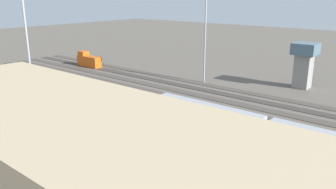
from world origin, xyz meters
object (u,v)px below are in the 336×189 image
Objects in this scene: train_on_track_6 at (119,101)px; light_mast_0 at (206,24)px; train_on_track_8 at (183,147)px; control_tower at (304,62)px; maintenance_shed at (70,161)px; train_on_track_1 at (89,60)px; light_mast_1 at (25,24)px; train_on_track_5 at (266,129)px.

train_on_track_6 is 35.45m from light_mast_0.
train_on_track_6 is 3.54× the size of light_mast_0.
control_tower is at bearing -89.22° from train_on_track_8.
maintenance_shed is at bearing 128.99° from train_on_track_6.
light_mast_0 is at bearing 25.82° from control_tower.
control_tower is (-66.85, -18.93, 4.94)m from train_on_track_1.
train_on_track_8 is 41.09m from light_mast_1.
train_on_track_1 is 84.59m from maintenance_shed.
control_tower is (7.34, -38.93, 5.08)m from train_on_track_5.
train_on_track_8 reaches higher than train_on_track_5.
train_on_track_6 is at bearing -51.01° from maintenance_shed.
train_on_track_1 is at bearing 9.76° from light_mast_0.
train_on_track_5 is 34.62m from maintenance_shed.
train_on_track_8 is 51.05m from light_mast_0.
train_on_track_5 is 1.59× the size of light_mast_1.
train_on_track_1 is 0.83× the size of control_tower.
maintenance_shed reaches higher than control_tower.
train_on_track_6 is 24.39m from light_mast_1.
train_on_track_8 is at bearing 120.08° from light_mast_0.
light_mast_0 is 46.94m from light_mast_1.
train_on_track_6 reaches higher than train_on_track_5.
train_on_track_1 is 0.34× the size of light_mast_1.
control_tower is (-36.81, -56.59, -11.55)m from light_mast_1.
light_mast_1 is at bearing 21.79° from train_on_track_5.
maintenance_shed is (-65.59, 53.25, 4.21)m from train_on_track_1.
train_on_track_6 is 36.60m from maintenance_shed.
train_on_track_8 is 0.34× the size of light_mast_1.
light_mast_1 is 40.72m from maintenance_shed.
train_on_track_5 is at bearing 100.68° from control_tower.
light_mast_1 is 68.48m from control_tower.
train_on_track_5 is 43.95m from light_mast_0.
maintenance_shed is at bearing 156.31° from light_mast_1.
train_on_track_8 is 54.16m from control_tower.
light_mast_0 is at bearing -170.24° from train_on_track_1.
maintenance_shed reaches higher than train_on_track_5.
light_mast_0 reaches higher than train_on_track_5.
train_on_track_8 is at bearing -175.96° from light_mast_1.
train_on_track_8 is 0.83× the size of control_tower.
maintenance_shed is (-35.55, 15.60, -12.28)m from light_mast_1.
control_tower is at bearing -123.04° from light_mast_1.
maintenance_shed is (-22.57, 60.65, -10.09)m from light_mast_0.
maintenance_shed is (-22.87, 28.25, 4.28)m from train_on_track_6.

